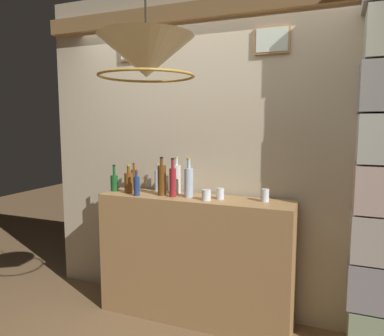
{
  "coord_description": "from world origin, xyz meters",
  "views": [
    {
      "loc": [
        1.08,
        -1.9,
        1.66
      ],
      "look_at": [
        0.0,
        0.78,
        1.3
      ],
      "focal_mm": 33.85,
      "sensor_mm": 36.0,
      "label": 1
    }
  ],
  "objects_px": {
    "liquor_bottle_port": "(189,182)",
    "liquor_bottle_brandy": "(158,180)",
    "glass_tumbler_shot": "(206,195)",
    "liquor_bottle_amaro": "(134,179)",
    "liquor_bottle_tequila": "(173,181)",
    "glass_tumbler_rocks": "(220,194)",
    "liquor_bottle_rye": "(137,185)",
    "glass_tumbler_highball": "(265,195)",
    "liquor_bottle_vermouth": "(114,182)",
    "liquor_bottle_mezcal": "(129,182)",
    "liquor_bottle_rum": "(176,178)",
    "liquor_bottle_scotch": "(162,180)",
    "pendant_lamp": "(146,58)"
  },
  "relations": [
    {
      "from": "liquor_bottle_mezcal",
      "to": "liquor_bottle_vermouth",
      "type": "height_order",
      "value": "liquor_bottle_mezcal"
    },
    {
      "from": "liquor_bottle_port",
      "to": "glass_tumbler_rocks",
      "type": "bearing_deg",
      "value": 3.74
    },
    {
      "from": "liquor_bottle_amaro",
      "to": "glass_tumbler_highball",
      "type": "relative_size",
      "value": 2.47
    },
    {
      "from": "liquor_bottle_tequila",
      "to": "liquor_bottle_vermouth",
      "type": "bearing_deg",
      "value": 176.1
    },
    {
      "from": "liquor_bottle_tequila",
      "to": "liquor_bottle_mezcal",
      "type": "bearing_deg",
      "value": 178.9
    },
    {
      "from": "liquor_bottle_brandy",
      "to": "liquor_bottle_rye",
      "type": "bearing_deg",
      "value": -103.34
    },
    {
      "from": "liquor_bottle_amaro",
      "to": "liquor_bottle_vermouth",
      "type": "bearing_deg",
      "value": -137.07
    },
    {
      "from": "liquor_bottle_brandy",
      "to": "glass_tumbler_rocks",
      "type": "height_order",
      "value": "liquor_bottle_brandy"
    },
    {
      "from": "liquor_bottle_tequila",
      "to": "liquor_bottle_brandy",
      "type": "bearing_deg",
      "value": 141.4
    },
    {
      "from": "liquor_bottle_port",
      "to": "liquor_bottle_scotch",
      "type": "relative_size",
      "value": 1.0
    },
    {
      "from": "liquor_bottle_brandy",
      "to": "liquor_bottle_amaro",
      "type": "bearing_deg",
      "value": -172.36
    },
    {
      "from": "liquor_bottle_port",
      "to": "liquor_bottle_brandy",
      "type": "bearing_deg",
      "value": 156.99
    },
    {
      "from": "liquor_bottle_port",
      "to": "liquor_bottle_mezcal",
      "type": "bearing_deg",
      "value": -177.14
    },
    {
      "from": "liquor_bottle_amaro",
      "to": "liquor_bottle_tequila",
      "type": "bearing_deg",
      "value": -19.22
    },
    {
      "from": "liquor_bottle_scotch",
      "to": "liquor_bottle_tequila",
      "type": "bearing_deg",
      "value": -12.47
    },
    {
      "from": "glass_tumbler_shot",
      "to": "liquor_bottle_amaro",
      "type": "bearing_deg",
      "value": 166.48
    },
    {
      "from": "liquor_bottle_vermouth",
      "to": "glass_tumbler_rocks",
      "type": "bearing_deg",
      "value": 0.73
    },
    {
      "from": "liquor_bottle_port",
      "to": "liquor_bottle_tequila",
      "type": "bearing_deg",
      "value": -164.31
    },
    {
      "from": "liquor_bottle_tequila",
      "to": "glass_tumbler_rocks",
      "type": "relative_size",
      "value": 3.59
    },
    {
      "from": "liquor_bottle_rye",
      "to": "liquor_bottle_port",
      "type": "bearing_deg",
      "value": 13.43
    },
    {
      "from": "glass_tumbler_rocks",
      "to": "glass_tumbler_shot",
      "type": "xyz_separation_m",
      "value": [
        -0.09,
        -0.08,
        -0.0
      ]
    },
    {
      "from": "glass_tumbler_highball",
      "to": "liquor_bottle_scotch",
      "type": "bearing_deg",
      "value": -175.09
    },
    {
      "from": "liquor_bottle_mezcal",
      "to": "liquor_bottle_amaro",
      "type": "relative_size",
      "value": 1.01
    },
    {
      "from": "liquor_bottle_mezcal",
      "to": "glass_tumbler_shot",
      "type": "distance_m",
      "value": 0.74
    },
    {
      "from": "liquor_bottle_port",
      "to": "liquor_bottle_vermouth",
      "type": "bearing_deg",
      "value": 179.62
    },
    {
      "from": "liquor_bottle_brandy",
      "to": "liquor_bottle_tequila",
      "type": "distance_m",
      "value": 0.31
    },
    {
      "from": "liquor_bottle_rye",
      "to": "glass_tumbler_highball",
      "type": "xyz_separation_m",
      "value": [
        1.05,
        0.17,
        -0.04
      ]
    },
    {
      "from": "liquor_bottle_brandy",
      "to": "liquor_bottle_tequila",
      "type": "bearing_deg",
      "value": -38.6
    },
    {
      "from": "liquor_bottle_port",
      "to": "glass_tumbler_shot",
      "type": "distance_m",
      "value": 0.2
    },
    {
      "from": "liquor_bottle_rum",
      "to": "glass_tumbler_shot",
      "type": "distance_m",
      "value": 0.41
    },
    {
      "from": "liquor_bottle_mezcal",
      "to": "glass_tumbler_highball",
      "type": "xyz_separation_m",
      "value": [
        1.18,
        0.09,
        -0.04
      ]
    },
    {
      "from": "glass_tumbler_rocks",
      "to": "glass_tumbler_shot",
      "type": "distance_m",
      "value": 0.12
    },
    {
      "from": "liquor_bottle_port",
      "to": "liquor_bottle_amaro",
      "type": "bearing_deg",
      "value": 167.97
    },
    {
      "from": "liquor_bottle_brandy",
      "to": "liquor_bottle_amaro",
      "type": "relative_size",
      "value": 1.01
    },
    {
      "from": "glass_tumbler_rocks",
      "to": "glass_tumbler_highball",
      "type": "xyz_separation_m",
      "value": [
        0.35,
        0.05,
        0.01
      ]
    },
    {
      "from": "liquor_bottle_amaro",
      "to": "liquor_bottle_rye",
      "type": "bearing_deg",
      "value": -54.56
    },
    {
      "from": "liquor_bottle_rye",
      "to": "glass_tumbler_shot",
      "type": "distance_m",
      "value": 0.61
    },
    {
      "from": "glass_tumbler_highball",
      "to": "liquor_bottle_port",
      "type": "bearing_deg",
      "value": -174.18
    },
    {
      "from": "liquor_bottle_port",
      "to": "liquor_bottle_amaro",
      "type": "height_order",
      "value": "liquor_bottle_port"
    },
    {
      "from": "liquor_bottle_rye",
      "to": "glass_tumbler_highball",
      "type": "distance_m",
      "value": 1.07
    },
    {
      "from": "liquor_bottle_scotch",
      "to": "glass_tumbler_rocks",
      "type": "bearing_deg",
      "value": 3.18
    },
    {
      "from": "glass_tumbler_highball",
      "to": "liquor_bottle_rum",
      "type": "bearing_deg",
      "value": 174.94
    },
    {
      "from": "liquor_bottle_port",
      "to": "liquor_bottle_brandy",
      "type": "height_order",
      "value": "liquor_bottle_port"
    },
    {
      "from": "glass_tumbler_rocks",
      "to": "glass_tumbler_highball",
      "type": "height_order",
      "value": "glass_tumbler_highball"
    },
    {
      "from": "liquor_bottle_scotch",
      "to": "glass_tumbler_rocks",
      "type": "xyz_separation_m",
      "value": [
        0.51,
        0.03,
        -0.09
      ]
    },
    {
      "from": "liquor_bottle_vermouth",
      "to": "liquor_bottle_mezcal",
      "type": "bearing_deg",
      "value": -10.81
    },
    {
      "from": "liquor_bottle_amaro",
      "to": "glass_tumbler_highball",
      "type": "bearing_deg",
      "value": -3.02
    },
    {
      "from": "pendant_lamp",
      "to": "glass_tumbler_highball",
      "type": "bearing_deg",
      "value": 61.28
    },
    {
      "from": "liquor_bottle_scotch",
      "to": "liquor_bottle_port",
      "type": "bearing_deg",
      "value": 2.57
    },
    {
      "from": "liquor_bottle_vermouth",
      "to": "liquor_bottle_brandy",
      "type": "bearing_deg",
      "value": 23.13
    }
  ]
}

